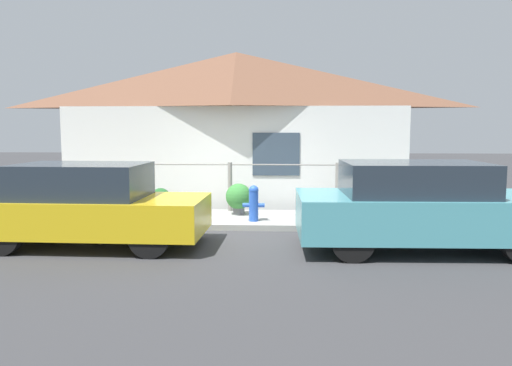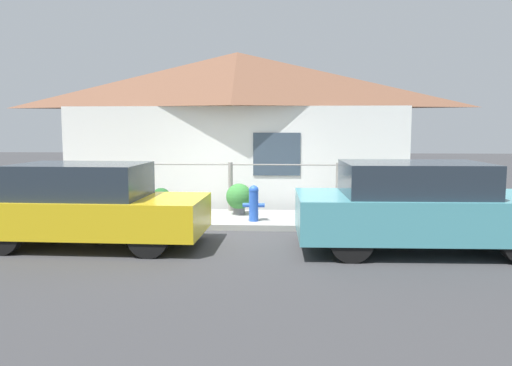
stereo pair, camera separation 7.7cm
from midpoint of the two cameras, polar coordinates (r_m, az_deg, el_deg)
name	(u,v)px [view 2 (the right image)]	position (r m, az deg, el deg)	size (l,w,h in m)	color
ground_plane	(221,231)	(9.70, -3.76, -5.46)	(60.00, 60.00, 0.00)	#38383A
sidewalk	(227,219)	(10.57, -3.15, -4.16)	(24.00, 1.82, 0.12)	#9E9E99
house	(237,87)	(12.77, -2.01, 10.95)	(8.61, 2.23, 3.87)	white
fence	(231,184)	(11.22, -2.74, -0.12)	(4.90, 0.10, 1.10)	gray
car_left	(89,205)	(8.79, -18.34, -2.42)	(3.81, 1.68, 1.39)	gold
car_right	(420,206)	(8.46, 18.48, -2.56)	(4.06, 1.85, 1.43)	teal
fire_hydrant	(254,202)	(9.99, -0.05, -2.23)	(0.44, 0.20, 0.72)	blue
potted_plant_near_hydrant	(239,197)	(10.75, -1.76, -1.64)	(0.56, 0.56, 0.67)	slate
potted_plant_by_fence	(161,200)	(11.04, -10.60, -1.90)	(0.44, 0.44, 0.56)	#9E5638
potted_plant_corner	(351,202)	(11.11, 10.99, -2.11)	(0.35, 0.35, 0.48)	brown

